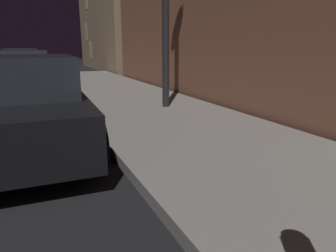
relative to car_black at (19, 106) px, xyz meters
name	(u,v)px	position (x,y,z in m)	size (l,w,h in m)	color
car_black	(19,106)	(0.00, 0.00, 0.00)	(2.16, 4.18, 1.43)	black
car_white	(22,71)	(0.00, 6.75, 0.02)	(2.08, 4.65, 1.43)	silver
car_yellow_cab	(23,62)	(0.00, 13.55, 0.02)	(2.22, 4.60, 1.43)	gold
building_far	(151,9)	(8.49, 16.31, 3.36)	(8.10, 10.55, 8.12)	#8C7259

